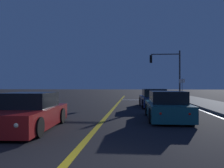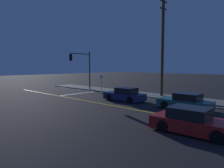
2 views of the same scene
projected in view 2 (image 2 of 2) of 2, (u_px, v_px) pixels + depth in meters
sidewalk_right at (167, 97)px, 23.05m from camera, size 3.20×40.90×0.15m
lane_line_center at (123, 107)px, 17.61m from camera, size 0.20×38.63×0.01m
lane_line_edge_right at (158, 100)px, 21.71m from camera, size 0.16×38.63×0.01m
stop_bar at (79, 94)px, 26.50m from camera, size 5.93×0.50×0.01m
car_distant_tail_teal at (185, 102)px, 16.86m from camera, size 1.90×4.30×1.34m
car_far_approaching_navy at (125, 95)px, 21.11m from camera, size 2.07×4.32×1.34m
car_side_waiting_red at (193, 122)px, 10.94m from camera, size 2.15×4.45×1.34m
traffic_signal_near_right at (83, 64)px, 29.57m from camera, size 3.55×0.28×5.63m
utility_pole_right at (163, 46)px, 23.33m from camera, size 1.50×0.34×11.26m
street_sign_corner at (101, 80)px, 28.53m from camera, size 0.55×0.14×2.30m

